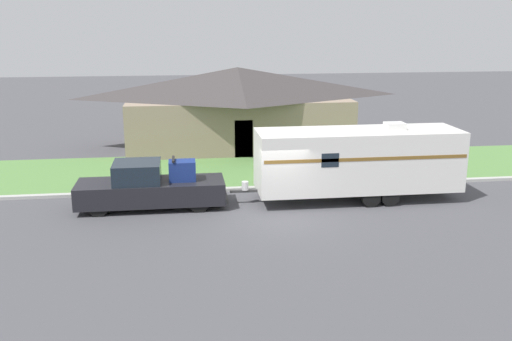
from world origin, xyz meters
The scene contains 7 objects.
ground_plane centered at (0.00, 0.00, 0.00)m, with size 120.00×120.00×0.00m, color #47474C.
curb_strip centered at (0.00, 3.75, 0.07)m, with size 80.00×0.30×0.14m.
lawn_strip centered at (0.00, 7.40, 0.01)m, with size 80.00×7.00×0.03m.
house_across_street centered at (-0.25, 13.07, 2.44)m, with size 13.83×6.82×4.70m.
pickup_truck centered at (-4.96, 1.82, 0.85)m, with size 5.99×1.93×2.03m.
travel_trailer centered at (3.64, 1.82, 1.72)m, with size 9.61×2.49×3.25m.
mailbox centered at (3.63, 4.72, 0.98)m, with size 0.48×0.20×1.27m.
Camera 1 is at (-3.66, -20.51, 7.34)m, focal length 40.00 mm.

